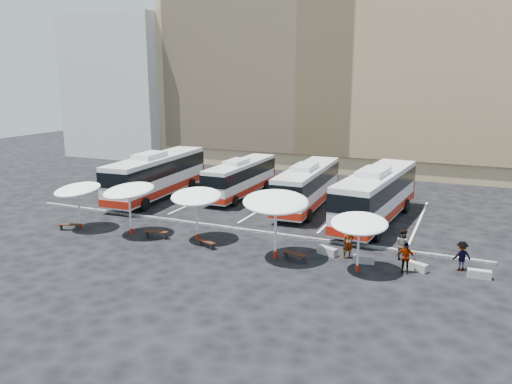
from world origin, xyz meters
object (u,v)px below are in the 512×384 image
at_px(wood_bench_0, 69,226).
at_px(passenger_2, 405,258).
at_px(sunshade_3, 276,202).
at_px(conc_bench_3, 479,274).
at_px(sunshade_0, 78,190).
at_px(conc_bench_2, 416,266).
at_px(sunshade_1, 129,191).
at_px(sunshade_2, 196,197).
at_px(bus_3, 376,194).
at_px(sunshade_4, 359,224).
at_px(wood_bench_2, 207,243).
at_px(conc_bench_0, 327,251).
at_px(wood_bench_1, 156,233).
at_px(conc_bench_1, 364,260).
at_px(bus_2, 308,185).
at_px(bus_1, 241,177).
at_px(passenger_3, 461,256).
at_px(wood_bench_3, 295,255).
at_px(passenger_1, 403,245).
at_px(bus_0, 157,174).
at_px(passenger_0, 348,243).

distance_m(wood_bench_0, passenger_2, 22.40).
xyz_separation_m(sunshade_3, conc_bench_3, (10.96, 1.57, -3.16)).
relative_size(sunshade_0, conc_bench_2, 3.36).
distance_m(sunshade_1, passenger_2, 17.95).
bearing_deg(sunshade_2, passenger_2, -1.41).
distance_m(bus_3, passenger_2, 9.76).
relative_size(sunshade_0, sunshade_3, 0.80).
bearing_deg(sunshade_4, bus_3, 95.29).
relative_size(sunshade_2, wood_bench_2, 2.98).
bearing_deg(conc_bench_0, conc_bench_2, -4.67).
bearing_deg(wood_bench_1, sunshade_2, 18.05).
height_order(sunshade_1, conc_bench_1, sunshade_1).
bearing_deg(wood_bench_1, sunshade_3, -1.58).
distance_m(bus_2, wood_bench_2, 12.19).
height_order(bus_3, wood_bench_0, bus_3).
xyz_separation_m(sunshade_3, conc_bench_2, (7.80, 1.33, -3.15)).
distance_m(bus_1, passenger_3, 21.61).
xyz_separation_m(bus_1, conc_bench_1, (13.52, -12.07, -1.51)).
bearing_deg(passenger_3, sunshade_1, -24.51).
distance_m(sunshade_3, wood_bench_2, 5.51).
xyz_separation_m(sunshade_3, passenger_2, (7.25, 0.77, -2.53)).
height_order(sunshade_0, wood_bench_2, sunshade_0).
xyz_separation_m(conc_bench_0, passenger_3, (7.36, 0.59, 0.59)).
bearing_deg(conc_bench_0, sunshade_2, -175.58).
height_order(sunshade_4, conc_bench_3, sunshade_4).
height_order(wood_bench_0, wood_bench_3, wood_bench_3).
bearing_deg(wood_bench_2, bus_1, 106.73).
relative_size(bus_2, wood_bench_1, 7.19).
distance_m(bus_2, conc_bench_0, 11.13).
distance_m(conc_bench_0, passenger_3, 7.40).
bearing_deg(passenger_1, bus_1, 5.57).
bearing_deg(sunshade_3, bus_0, 146.81).
height_order(bus_3, passenger_1, bus_3).
bearing_deg(conc_bench_1, sunshade_0, -176.07).
xyz_separation_m(sunshade_3, wood_bench_2, (-4.58, -0.02, -3.06)).
distance_m(bus_2, bus_3, 6.14).
distance_m(sunshade_1, wood_bench_0, 5.35).
relative_size(sunshade_1, passenger_0, 2.40).
distance_m(bus_3, conc_bench_0, 8.42).
relative_size(wood_bench_1, conc_bench_3, 1.39).
bearing_deg(passenger_0, sunshade_0, 147.78).
xyz_separation_m(bus_2, passenger_0, (5.79, -10.10, -0.97)).
height_order(bus_1, wood_bench_0, bus_1).
relative_size(sunshade_3, conc_bench_3, 4.28).
bearing_deg(passenger_0, bus_3, 52.00).
distance_m(conc_bench_1, passenger_0, 1.33).
bearing_deg(conc_bench_2, bus_2, 132.89).
height_order(wood_bench_0, conc_bench_2, conc_bench_2).
bearing_deg(bus_0, passenger_2, -25.96).
bearing_deg(sunshade_1, passenger_1, 7.65).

